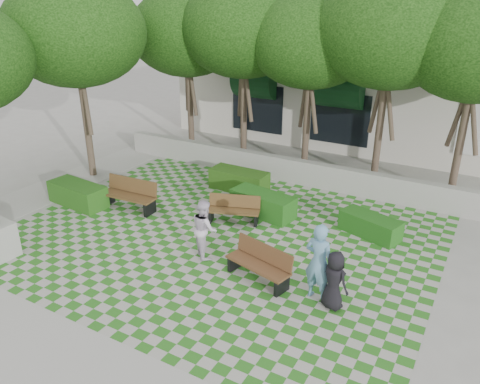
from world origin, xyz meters
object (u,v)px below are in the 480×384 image
Objects in this scene: hedge_east at (370,226)px; person_dark at (334,280)px; bench_west at (129,195)px; hedge_midleft at (239,180)px; bench_east at (260,264)px; bench_mid at (234,210)px; hedge_midright at (263,204)px; hedge_west at (78,194)px; person_white at (205,228)px; person_blue at (319,262)px.

person_dark reaches higher than hedge_east.
bench_west is 3.94m from hedge_midleft.
bench_east is 1.29× the size of person_dark.
bench_mid is 0.87× the size of bench_west.
hedge_midright is 1.48× the size of person_dark.
hedge_east is 5.17m from hedge_midleft.
person_dark is at bearing -43.15° from hedge_midleft.
person_white is at bearing -6.66° from hedge_west.
hedge_east is at bearing -65.73° from person_dark.
hedge_midleft is (-3.30, 4.76, -0.07)m from bench_east.
hedge_midleft is at bearing 167.73° from hedge_east.
hedge_midleft is at bearing 96.61° from bench_mid.
hedge_east is (1.75, 3.66, -0.13)m from bench_east.
person_blue is at bearing -93.64° from hedge_east.
person_white reaches higher than bench_west.
bench_east reaches higher than hedge_east.
person_dark is (7.59, -1.75, 0.22)m from bench_west.
person_blue reaches higher than hedge_west.
hedge_east is (3.92, 1.22, -0.10)m from bench_mid.
hedge_midleft is (2.33, 3.18, -0.12)m from bench_west.
person_blue is at bearing -6.34° from hedge_west.
bench_east is 1.98m from person_dark.
person_dark is (4.12, -2.61, 0.30)m from bench_mid.
bench_mid is 1.20× the size of person_dark.
hedge_midright is at bearing 20.86° from bench_west.
hedge_midright is 4.65m from person_blue.
hedge_midleft is (-1.13, 2.32, -0.04)m from bench_mid.
bench_east is at bearing -55.24° from hedge_midleft.
hedge_midleft is 1.49× the size of person_dark.
bench_mid is 4.88m from person_dark.
bench_mid is 0.88× the size of person_blue.
hedge_east is 3.39m from hedge_midright.
hedge_midright is at bearing -38.32° from person_blue.
hedge_west is at bearing -157.41° from hedge_midright.
person_dark is at bearing -51.83° from bench_mid.
hedge_west is (-4.07, -3.79, 0.00)m from hedge_midleft.
hedge_west is at bearing -163.56° from hedge_east.
bench_mid is 5.41m from hedge_west.
person_dark is (9.32, -1.13, 0.34)m from hedge_west.
hedge_west is at bearing -137.03° from hedge_midleft.
bench_east is at bearing -7.46° from hedge_west.
hedge_east is at bearing -84.92° from person_blue.
person_white is at bearing -175.59° from bench_east.
person_dark reaches higher than bench_east.
bench_east is at bearing 16.34° from person_dark.
person_dark is at bearing 170.05° from person_blue.
bench_west is at bearing -164.28° from hedge_east.
hedge_midleft is 6.81m from person_blue.
bench_east is 1.61m from person_blue.
bench_west is 1.38× the size of person_dark.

